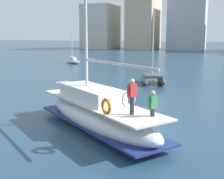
% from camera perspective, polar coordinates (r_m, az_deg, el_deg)
% --- Properties ---
extents(ground_plane, '(400.00, 400.00, 0.00)m').
position_cam_1_polar(ground_plane, '(15.57, 1.92, -8.03)').
color(ground_plane, navy).
extents(main_sailboat, '(9.20, 7.54, 11.57)m').
position_cam_1_polar(main_sailboat, '(15.73, -2.77, -4.42)').
color(main_sailboat, silver).
rests_on(main_sailboat, ground).
extents(moored_sloop_near, '(3.63, 4.98, 7.43)m').
position_cam_1_polar(moored_sloop_near, '(30.64, 7.70, 2.14)').
color(moored_sloop_near, '#4C4C51').
rests_on(moored_sloop_near, ground).
extents(moored_sloop_far, '(4.03, 3.05, 7.26)m').
position_cam_1_polar(moored_sloop_far, '(51.92, -7.41, 5.45)').
color(moored_sloop_far, silver).
rests_on(moored_sloop_far, ground).
extents(waterfront_buildings, '(85.07, 18.83, 27.36)m').
position_cam_1_polar(waterfront_buildings, '(99.56, 20.23, 13.04)').
color(waterfront_buildings, beige).
rests_on(waterfront_buildings, ground).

